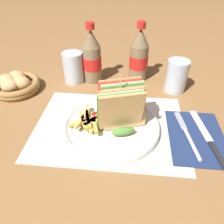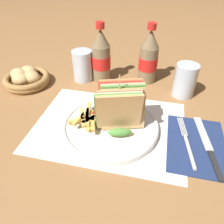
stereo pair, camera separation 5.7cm
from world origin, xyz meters
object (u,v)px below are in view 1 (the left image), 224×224
plate_main (111,126)px  coke_bottle_far (139,56)px  club_sandwich (122,107)px  fork (189,139)px  glass_near (176,78)px  knife (207,137)px  coke_bottle_near (92,58)px  glass_far (74,69)px  bread_basket (15,85)px

plate_main → coke_bottle_far: (0.07, 0.28, 0.07)m
club_sandwich → coke_bottle_far: bearing=81.4°
fork → glass_near: glass_near is taller
knife → coke_bottle_near: size_ratio=1.03×
plate_main → glass_far: glass_far is taller
club_sandwich → fork: club_sandwich is taller
coke_bottle_far → glass_far: coke_bottle_far is taller
club_sandwich → fork: size_ratio=0.83×
knife → glass_near: 0.23m
fork → bread_basket: 0.56m
coke_bottle_near → fork: bearing=-43.9°
club_sandwich → glass_near: (0.16, 0.21, -0.03)m
glass_far → club_sandwich: bearing=-52.3°
plate_main → coke_bottle_near: size_ratio=1.28×
glass_far → bread_basket: size_ratio=0.68×
club_sandwich → coke_bottle_near: coke_bottle_near is taller
bread_basket → plate_main: bearing=-25.3°
plate_main → knife: (0.24, -0.01, -0.00)m
fork → bread_basket: bread_basket is taller
plate_main → fork: size_ratio=1.47×
club_sandwich → coke_bottle_near: (-0.12, 0.25, 0.01)m
bread_basket → fork: bearing=-19.1°
glass_far → glass_near: bearing=-4.4°
coke_bottle_far → bread_basket: 0.42m
glass_near → knife: bearing=-76.1°
knife → glass_far: 0.47m
fork → coke_bottle_far: coke_bottle_far is taller
glass_near → bread_basket: (-0.52, -0.05, -0.02)m
plate_main → coke_bottle_far: 0.29m
coke_bottle_near → glass_far: bearing=-167.8°
bread_basket → glass_far: bearing=24.0°
coke_bottle_far → knife: bearing=-58.4°
fork → glass_near: size_ratio=1.65×
plate_main → knife: plate_main is taller
knife → coke_bottle_far: coke_bottle_far is taller
club_sandwich → coke_bottle_far: coke_bottle_far is taller
plate_main → bread_basket: bread_basket is taller
coke_bottle_far → glass_far: 0.23m
knife → glass_near: size_ratio=1.95×
coke_bottle_near → bread_basket: coke_bottle_near is taller
fork → coke_bottle_near: (-0.29, 0.28, 0.08)m
coke_bottle_far → plate_main: bearing=-103.5°
bread_basket → coke_bottle_near: bearing=21.1°
knife → glass_far: (-0.40, 0.25, 0.04)m
fork → knife: 0.05m
fork → glass_far: (-0.35, 0.26, 0.04)m
coke_bottle_near → coke_bottle_far: bearing=9.3°
glass_near → coke_bottle_far: bearing=151.8°
coke_bottle_near → bread_basket: bearing=-158.9°
club_sandwich → bread_basket: 0.39m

